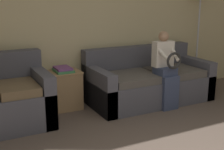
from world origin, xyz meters
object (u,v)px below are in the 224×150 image
(child_left_seated, at_px, (166,67))
(book_stack, at_px, (63,69))
(side_shelf, at_px, (63,90))
(floor_lamp, at_px, (200,0))
(couch_main, at_px, (148,82))

(child_left_seated, bearing_deg, book_stack, 155.40)
(book_stack, bearing_deg, side_shelf, 150.79)
(book_stack, distance_m, floor_lamp, 2.74)
(child_left_seated, xyz_separation_m, side_shelf, (-1.40, 0.64, -0.33))
(couch_main, relative_size, side_shelf, 3.39)
(floor_lamp, bearing_deg, side_shelf, -179.72)
(couch_main, bearing_deg, floor_lamp, 12.01)
(couch_main, height_order, child_left_seated, child_left_seated)
(side_shelf, xyz_separation_m, floor_lamp, (2.58, 0.01, 1.28))
(side_shelf, bearing_deg, floor_lamp, 0.28)
(book_stack, bearing_deg, child_left_seated, -24.60)
(couch_main, xyz_separation_m, child_left_seated, (0.05, -0.39, 0.32))
(side_shelf, height_order, book_stack, book_stack)
(child_left_seated, relative_size, floor_lamp, 0.63)
(child_left_seated, distance_m, floor_lamp, 1.65)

